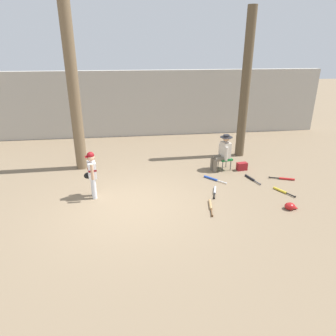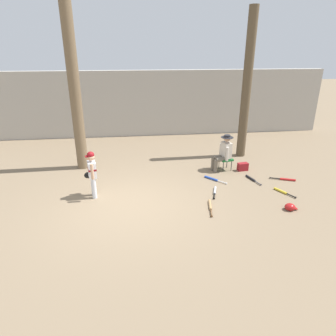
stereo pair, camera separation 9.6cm
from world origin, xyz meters
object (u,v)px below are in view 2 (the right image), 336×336
(young_ballplayer, at_px, (92,171))
(seated_spectator, at_px, (223,152))
(folding_stool, at_px, (226,159))
(bat_black_composite, at_px, (252,179))
(batting_helmet_red, at_px, (290,207))
(bat_wood_tan, at_px, (210,206))
(bat_yellow_trainer, at_px, (282,192))
(handbag_beside_stool, at_px, (243,167))
(bat_red_barrel, at_px, (286,179))
(tree_near_player, at_px, (74,88))
(bat_aluminum_silver, at_px, (215,191))
(tree_behind_spectator, at_px, (246,92))
(bat_blue_youth, at_px, (213,179))

(young_ballplayer, relative_size, seated_spectator, 1.09)
(folding_stool, bearing_deg, bat_black_composite, -57.95)
(batting_helmet_red, bearing_deg, bat_wood_tan, 169.21)
(folding_stool, xyz_separation_m, bat_yellow_trainer, (1.10, -1.87, -0.33))
(handbag_beside_stool, bearing_deg, bat_red_barrel, -41.78)
(tree_near_player, distance_m, seated_spectator, 5.14)
(bat_wood_tan, bearing_deg, folding_stool, 65.24)
(batting_helmet_red, bearing_deg, bat_yellow_trainer, 74.46)
(young_ballplayer, height_order, seated_spectator, young_ballplayer)
(folding_stool, distance_m, batting_helmet_red, 2.95)
(bat_aluminum_silver, relative_size, batting_helmet_red, 2.23)
(tree_near_player, relative_size, handbag_beside_stool, 17.00)
(bat_yellow_trainer, bearing_deg, bat_red_barrel, 57.55)
(tree_behind_spectator, height_order, young_ballplayer, tree_behind_spectator)
(tree_near_player, xyz_separation_m, young_ballplayer, (0.60, -2.25, -1.91))
(bat_blue_youth, bearing_deg, folding_stool, 51.85)
(bat_aluminum_silver, distance_m, bat_red_barrel, 2.46)
(handbag_beside_stool, xyz_separation_m, bat_yellow_trainer, (0.54, -1.73, -0.10))
(tree_behind_spectator, bearing_deg, bat_blue_youth, -127.53)
(handbag_beside_stool, distance_m, bat_yellow_trainer, 1.82)
(folding_stool, relative_size, batting_helmet_red, 1.49)
(folding_stool, relative_size, bat_red_barrel, 0.64)
(tree_near_player, xyz_separation_m, folding_stool, (4.75, -0.79, -2.29))
(seated_spectator, height_order, bat_blue_youth, seated_spectator)
(seated_spectator, xyz_separation_m, handbag_beside_stool, (0.66, -0.12, -0.51))
(handbag_beside_stool, height_order, bat_red_barrel, handbag_beside_stool)
(seated_spectator, relative_size, bat_red_barrel, 1.64)
(young_ballplayer, xyz_separation_m, bat_aluminum_silver, (3.37, -0.17, -0.71))
(folding_stool, bearing_deg, tree_near_player, 170.52)
(bat_aluminum_silver, bearing_deg, bat_yellow_trainer, -7.50)
(young_ballplayer, xyz_separation_m, seated_spectator, (4.06, 1.44, -0.10))
(bat_wood_tan, bearing_deg, bat_red_barrel, 26.47)
(bat_black_composite, xyz_separation_m, bat_wood_tan, (-1.70, -1.52, -0.00))
(young_ballplayer, bearing_deg, bat_aluminum_silver, -2.86)
(young_ballplayer, xyz_separation_m, batting_helmet_red, (5.00, -1.36, -0.67))
(young_ballplayer, distance_m, bat_wood_tan, 3.26)
(bat_blue_youth, bearing_deg, young_ballplayer, -169.24)
(tree_near_player, distance_m, bat_wood_tan, 5.52)
(bat_blue_youth, height_order, bat_red_barrel, same)
(tree_near_player, relative_size, young_ballplayer, 4.43)
(seated_spectator, height_order, bat_wood_tan, seated_spectator)
(folding_stool, bearing_deg, young_ballplayer, -160.66)
(tree_behind_spectator, distance_m, bat_red_barrel, 3.39)
(bat_wood_tan, relative_size, batting_helmet_red, 2.58)
(bat_aluminum_silver, bearing_deg, bat_wood_tan, -112.77)
(bat_black_composite, bearing_deg, batting_helmet_red, -82.00)
(tree_near_player, xyz_separation_m, bat_aluminum_silver, (3.97, -2.42, -2.62))
(handbag_beside_stool, relative_size, bat_wood_tan, 0.42)
(young_ballplayer, xyz_separation_m, bat_red_barrel, (5.76, 0.38, -0.71))
(handbag_beside_stool, bearing_deg, batting_helmet_red, -84.05)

